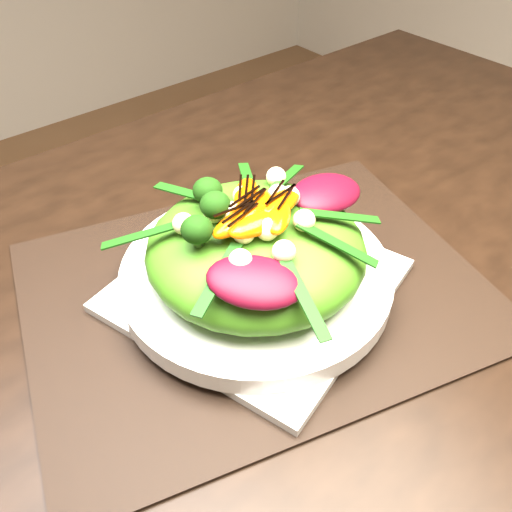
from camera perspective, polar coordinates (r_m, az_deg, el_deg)
dining_table at (r=0.53m, az=-2.57°, el=-10.71°), size 1.60×0.90×0.75m
placemat at (r=0.56m, az=-0.00°, el=-3.54°), size 0.54×0.46×0.00m
plate_base at (r=0.56m, az=-0.00°, el=-3.07°), size 0.30×0.30×0.01m
salad_bowl at (r=0.55m, az=-0.00°, el=-1.96°), size 0.35×0.35×0.02m
lettuce_mound at (r=0.53m, az=-0.00°, el=0.78°), size 0.28×0.28×0.07m
radicchio_leaf at (r=0.55m, az=7.43°, el=6.60°), size 0.09×0.06×0.02m
orange_segment at (r=0.51m, az=-3.99°, el=5.06°), size 0.06×0.05×0.02m
broccoli_floret at (r=0.49m, az=-8.94°, el=3.23°), size 0.05×0.05×0.04m
macadamia_nut at (r=0.49m, az=5.71°, el=3.95°), size 0.03×0.03×0.02m
balsamic_drizzle at (r=0.50m, az=-4.04°, el=5.84°), size 0.04×0.02×0.00m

